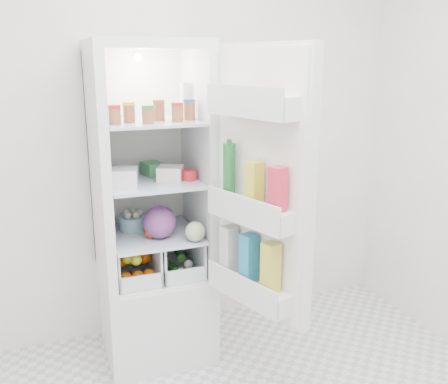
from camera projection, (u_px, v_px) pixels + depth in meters
name	position (u px, v px, depth m)	size (l,w,h in m)	color
room_walls	(288.00, 94.00, 1.60)	(3.02, 3.02, 2.61)	silver
refrigerator	(152.00, 243.00, 2.90)	(0.60, 0.60, 1.80)	white
shelf_low	(154.00, 234.00, 2.83)	(0.49, 0.53, 0.01)	silver
shelf_mid	(151.00, 181.00, 2.75)	(0.49, 0.53, 0.01)	silver
shelf_top	(149.00, 121.00, 2.66)	(0.49, 0.53, 0.01)	silver
crisper_left	(133.00, 258.00, 2.82)	(0.23, 0.46, 0.22)	silver
crisper_right	(175.00, 253.00, 2.90)	(0.23, 0.46, 0.22)	silver
condiment_jars	(154.00, 114.00, 2.55)	(0.46, 0.16, 0.08)	#B21919
squeeze_bottle	(185.00, 100.00, 2.74)	(0.06, 0.06, 0.19)	white
tub_white	(123.00, 178.00, 2.58)	(0.15, 0.15, 0.10)	silver
tub_cream	(170.00, 173.00, 2.73)	(0.13, 0.13, 0.08)	silver
tin_red	(189.00, 175.00, 2.73)	(0.08, 0.08, 0.06)	red
foil_tray	(118.00, 174.00, 2.79)	(0.16, 0.12, 0.04)	white
tub_green	(152.00, 169.00, 2.85)	(0.09, 0.13, 0.08)	#3E8851
red_cabbage	(160.00, 222.00, 2.73)	(0.18, 0.18, 0.18)	#5D205A
bell_pepper	(152.00, 230.00, 2.74)	(0.09, 0.09, 0.09)	red
mushroom_bowl	(133.00, 222.00, 2.88)	(0.17, 0.17, 0.08)	#82B6C2
salad_bag	(195.00, 232.00, 2.68)	(0.11, 0.11, 0.11)	#A0B688
citrus_pile	(135.00, 265.00, 2.77)	(0.20, 0.24, 0.16)	orange
veg_pile	(176.00, 260.00, 2.91)	(0.16, 0.30, 0.10)	#174416
fridge_door	(259.00, 192.00, 2.36)	(0.34, 0.59, 1.30)	white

